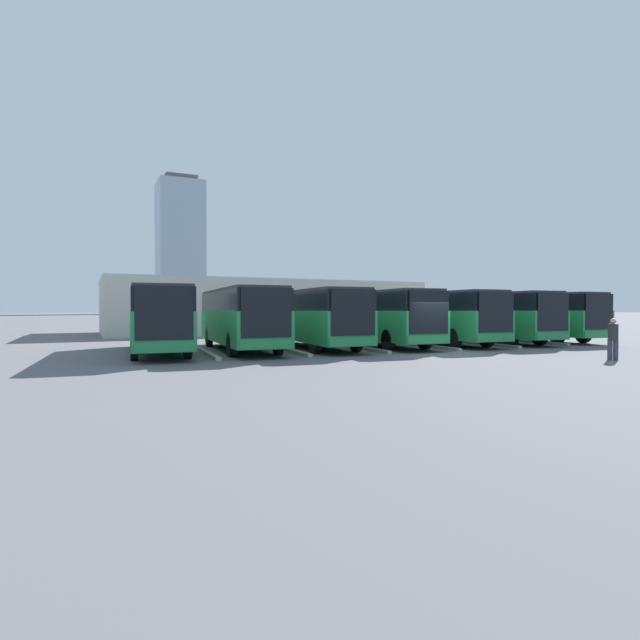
{
  "coord_description": "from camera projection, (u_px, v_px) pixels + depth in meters",
  "views": [
    {
      "loc": [
        15.52,
        19.59,
        2.17
      ],
      "look_at": [
        3.71,
        -5.36,
        1.55
      ],
      "focal_mm": 28.0,
      "sensor_mm": 36.0,
      "label": 1
    }
  ],
  "objects": [
    {
      "name": "curb_divider_2",
      "position": [
        425.0,
        346.0,
        28.43
      ],
      "size": [
        0.72,
        6.45,
        0.15
      ],
      "primitive_type": "cube",
      "rotation": [
        0.0,
        0.0,
        -0.07
      ],
      "color": "#9E9E99",
      "rests_on": "ground_plane"
    },
    {
      "name": "curb_divider_4",
      "position": [
        289.0,
        350.0,
        25.29
      ],
      "size": [
        0.72,
        6.45,
        0.15
      ],
      "primitive_type": "cube",
      "rotation": [
        0.0,
        0.0,
        -0.07
      ],
      "color": "#9E9E99",
      "rests_on": "ground_plane"
    },
    {
      "name": "bus_6",
      "position": [
        157.0,
        317.0,
        24.33
      ],
      "size": [
        3.28,
        10.92,
        3.19
      ],
      "rotation": [
        0.0,
        0.0,
        -0.07
      ],
      "color": "#238447",
      "rests_on": "ground_plane"
    },
    {
      "name": "curb_divider_5",
      "position": [
        207.0,
        353.0,
        23.63
      ],
      "size": [
        0.72,
        6.45,
        0.15
      ],
      "primitive_type": "cube",
      "rotation": [
        0.0,
        0.0,
        -0.07
      ],
      "color": "#9E9E99",
      "rests_on": "ground_plane"
    },
    {
      "name": "curb_divider_3",
      "position": [
        361.0,
        348.0,
        26.89
      ],
      "size": [
        0.72,
        6.45,
        0.15
      ],
      "primitive_type": "cube",
      "rotation": [
        0.0,
        0.0,
        -0.07
      ],
      "color": "#9E9E99",
      "rests_on": "ground_plane"
    },
    {
      "name": "station_building",
      "position": [
        266.0,
        306.0,
        47.18
      ],
      "size": [
        28.59,
        13.94,
        4.75
      ],
      "color": "beige",
      "rests_on": "ground_plane"
    },
    {
      "name": "ground_plane",
      "position": [
        435.0,
        353.0,
        24.39
      ],
      "size": [
        600.0,
        600.0,
        0.0
      ],
      "primitive_type": "plane",
      "color": "#5B5B60"
    },
    {
      "name": "curb_divider_1",
      "position": [
        481.0,
        344.0,
        30.12
      ],
      "size": [
        0.72,
        6.45,
        0.15
      ],
      "primitive_type": "cube",
      "rotation": [
        0.0,
        0.0,
        -0.07
      ],
      "color": "#9E9E99",
      "rests_on": "ground_plane"
    },
    {
      "name": "bus_0",
      "position": [
        531.0,
        315.0,
        34.33
      ],
      "size": [
        3.28,
        10.92,
        3.19
      ],
      "rotation": [
        0.0,
        0.0,
        -0.07
      ],
      "color": "#238447",
      "rests_on": "ground_plane"
    },
    {
      "name": "bus_4",
      "position": [
        313.0,
        316.0,
        27.56
      ],
      "size": [
        3.28,
        10.92,
        3.19
      ],
      "rotation": [
        0.0,
        0.0,
        -0.07
      ],
      "color": "#238447",
      "rests_on": "ground_plane"
    },
    {
      "name": "pedestrian",
      "position": [
        613.0,
        338.0,
        20.97
      ],
      "size": [
        0.56,
        0.56,
        1.77
      ],
      "rotation": [
        0.0,
        0.0,
        5.52
      ],
      "color": "#38384C",
      "rests_on": "ground_plane"
    },
    {
      "name": "bus_3",
      "position": [
        377.0,
        316.0,
        29.17
      ],
      "size": [
        3.28,
        10.92,
        3.19
      ],
      "rotation": [
        0.0,
        0.0,
        -0.07
      ],
      "color": "#238447",
      "rests_on": "ground_plane"
    },
    {
      "name": "bus_1",
      "position": [
        488.0,
        315.0,
        32.4
      ],
      "size": [
        3.28,
        10.92,
        3.19
      ],
      "rotation": [
        0.0,
        0.0,
        -0.07
      ],
      "color": "#238447",
      "rests_on": "ground_plane"
    },
    {
      "name": "curb_divider_0",
      "position": [
        528.0,
        341.0,
        32.05
      ],
      "size": [
        0.72,
        6.45,
        0.15
      ],
      "primitive_type": "cube",
      "rotation": [
        0.0,
        0.0,
        -0.07
      ],
      "color": "#9E9E99",
      "rests_on": "ground_plane"
    },
    {
      "name": "bus_2",
      "position": [
        436.0,
        315.0,
        30.71
      ],
      "size": [
        3.28,
        10.92,
        3.19
      ],
      "rotation": [
        0.0,
        0.0,
        -0.07
      ],
      "color": "#238447",
      "rests_on": "ground_plane"
    },
    {
      "name": "office_tower",
      "position": [
        180.0,
        247.0,
        225.09
      ],
      "size": [
        19.62,
        19.62,
        61.58
      ],
      "color": "#93A8B7",
      "rests_on": "ground_plane"
    },
    {
      "name": "bus_5",
      "position": [
        240.0,
        316.0,
        25.9
      ],
      "size": [
        3.28,
        10.92,
        3.19
      ],
      "rotation": [
        0.0,
        0.0,
        -0.07
      ],
      "color": "#238447",
      "rests_on": "ground_plane"
    }
  ]
}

